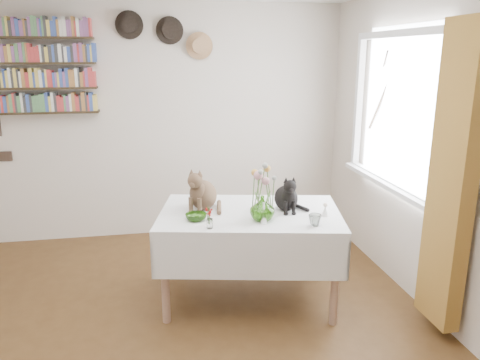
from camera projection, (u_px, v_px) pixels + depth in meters
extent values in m
cube|color=brown|center=(173.00, 352.00, 3.22)|extent=(4.04, 4.54, 0.04)
cube|color=beige|center=(159.00, 123.00, 5.05)|extent=(4.04, 0.04, 2.54)
cube|color=beige|center=(459.00, 161.00, 3.25)|extent=(0.04, 4.54, 2.54)
cube|color=white|center=(397.00, 111.00, 3.94)|extent=(0.01, 1.40, 1.20)
cube|color=white|center=(404.00, 33.00, 3.77)|extent=(0.06, 1.52, 0.06)
cube|color=white|center=(391.00, 183.00, 4.10)|extent=(0.06, 1.52, 0.06)
cube|color=white|center=(450.00, 124.00, 3.24)|extent=(0.06, 0.06, 1.20)
cube|color=white|center=(360.00, 103.00, 4.63)|extent=(0.06, 0.06, 1.20)
cube|color=white|center=(388.00, 183.00, 4.10)|extent=(0.12, 1.50, 0.04)
cube|color=brown|center=(452.00, 180.00, 3.14)|extent=(0.12, 0.38, 2.10)
cube|color=white|center=(250.00, 215.00, 3.71)|extent=(1.57, 1.18, 0.06)
cylinder|color=#9D7862|center=(165.00, 280.00, 3.46)|extent=(0.06, 0.06, 0.70)
cylinder|color=#9D7862|center=(335.00, 282.00, 3.44)|extent=(0.06, 0.06, 0.70)
cylinder|color=#9D7862|center=(180.00, 241.00, 4.19)|extent=(0.06, 0.06, 0.70)
cylinder|color=#9D7862|center=(320.00, 242.00, 4.16)|extent=(0.06, 0.06, 0.70)
imported|color=#65AC34|center=(262.00, 208.00, 3.48)|extent=(0.25, 0.25, 0.19)
imported|color=#65AC34|center=(196.00, 217.00, 3.51)|extent=(0.19, 0.19, 0.05)
imported|color=white|center=(315.00, 220.00, 3.39)|extent=(0.11, 0.11, 0.09)
cylinder|color=white|center=(264.00, 218.00, 3.43)|extent=(0.04, 0.04, 0.09)
cylinder|color=white|center=(264.00, 207.00, 3.41)|extent=(0.02, 0.02, 0.07)
cylinder|color=white|center=(210.00, 223.00, 3.34)|extent=(0.04, 0.04, 0.07)
cone|color=white|center=(325.00, 211.00, 3.59)|extent=(0.06, 0.06, 0.08)
sphere|color=beige|center=(325.00, 205.00, 3.58)|extent=(0.03, 0.03, 0.03)
cylinder|color=#4C7233|center=(258.00, 195.00, 3.46)|extent=(0.01, 0.01, 0.30)
sphere|color=#C3838A|center=(258.00, 175.00, 3.42)|extent=(0.07, 0.07, 0.07)
cylinder|color=#4C7233|center=(268.00, 198.00, 3.45)|extent=(0.01, 0.01, 0.26)
sphere|color=#C3838A|center=(269.00, 181.00, 3.41)|extent=(0.06, 0.06, 0.06)
cylinder|color=#4C7233|center=(269.00, 191.00, 3.49)|extent=(0.01, 0.01, 0.34)
sphere|color=gold|center=(270.00, 169.00, 3.44)|extent=(0.06, 0.06, 0.06)
cylinder|color=#4C7233|center=(253.00, 193.00, 3.48)|extent=(0.01, 0.01, 0.31)
sphere|color=gold|center=(254.00, 173.00, 3.44)|extent=(0.05, 0.05, 0.05)
cylinder|color=#4C7233|center=(261.00, 189.00, 3.49)|extent=(0.01, 0.01, 0.37)
sphere|color=#999E93|center=(261.00, 165.00, 3.45)|extent=(0.04, 0.04, 0.04)
cylinder|color=#4C7233|center=(257.00, 195.00, 3.41)|extent=(0.01, 0.01, 0.33)
sphere|color=#999E93|center=(257.00, 173.00, 3.37)|extent=(0.04, 0.04, 0.04)
cylinder|color=#4C7233|center=(273.00, 197.00, 3.43)|extent=(0.01, 0.01, 0.29)
sphere|color=#999E93|center=(273.00, 178.00, 3.39)|extent=(0.04, 0.04, 0.04)
cube|color=black|center=(48.00, 112.00, 4.71)|extent=(1.00, 0.16, 0.02)
cube|color=black|center=(45.00, 88.00, 4.65)|extent=(1.00, 0.16, 0.02)
cube|color=black|center=(43.00, 63.00, 4.58)|extent=(1.00, 0.16, 0.02)
cube|color=black|center=(40.00, 38.00, 4.52)|extent=(1.00, 0.16, 0.02)
cylinder|color=black|center=(129.00, 25.00, 4.69)|extent=(0.28, 0.02, 0.28)
cylinder|color=black|center=(129.00, 25.00, 4.65)|extent=(0.16, 0.08, 0.16)
cylinder|color=black|center=(170.00, 30.00, 4.77)|extent=(0.28, 0.02, 0.28)
cylinder|color=black|center=(170.00, 30.00, 4.73)|extent=(0.16, 0.08, 0.16)
cylinder|color=tan|center=(199.00, 46.00, 4.86)|extent=(0.28, 0.02, 0.28)
cylinder|color=tan|center=(200.00, 46.00, 4.82)|extent=(0.16, 0.08, 0.16)
cube|color=#38281E|center=(3.00, 156.00, 4.80)|extent=(0.18, 0.02, 0.10)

